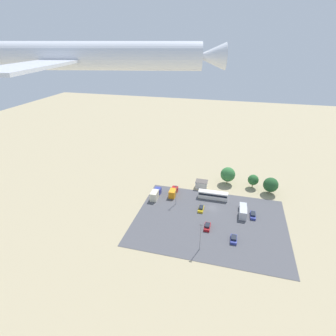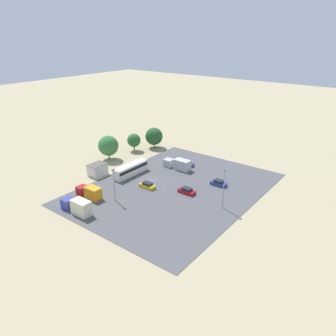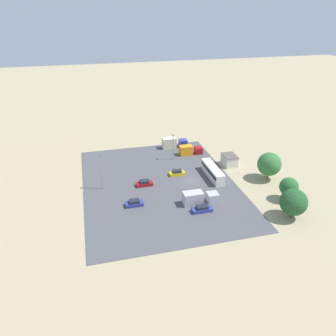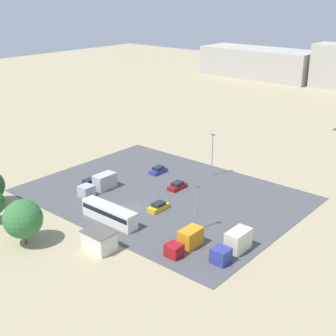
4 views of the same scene
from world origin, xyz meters
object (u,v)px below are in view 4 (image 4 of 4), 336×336
Objects in this scene: shed_building at (99,240)px; parked_car_1 at (177,186)px; parked_car_2 at (158,207)px; parked_truck_1 at (233,245)px; parked_car_0 at (90,183)px; parked_truck_0 at (100,184)px; parked_car_3 at (158,170)px; parked_truck_2 at (186,241)px; bus at (109,213)px.

shed_building is 27.04m from parked_car_1.
parked_truck_1 reaches higher than parked_car_2.
parked_car_1 is at bearing 35.08° from parked_car_0.
parked_truck_0 reaches higher than parked_car_0.
parked_car_3 is 0.49× the size of parked_truck_0.
shed_building is 1.06× the size of parked_car_0.
parked_truck_2 is (-6.48, -3.58, -0.21)m from parked_truck_1.
parked_car_2 is at bearing -31.17° from parked_truck_2.
parked_truck_0 is at bearing 3.94° from parked_car_2.
parked_truck_2 is (27.55, -6.53, -0.07)m from parked_truck_0.
bus is at bearing 111.23° from parked_car_3.
parked_truck_0 is at bearing -4.95° from parked_truck_1.
parked_car_3 is at bearing 66.93° from parked_car_0.
parked_truck_1 is 1.14× the size of parked_truck_2.
parked_car_1 is at bearing -70.21° from parked_car_2.
parked_truck_2 is at bearing 41.13° from shed_building.
parked_car_3 is at bearing -29.71° from parked_truck_1.
parked_truck_1 reaches higher than parked_car_0.
parked_truck_0 reaches higher than parked_car_1.
shed_building is 1.16× the size of parked_car_2.
parked_car_1 is 26.47m from parked_truck_1.
parked_truck_1 is at bearing -151.07° from parked_truck_2.
parked_car_3 is at bearing -24.69° from parked_car_1.
bus is 19.00m from parked_car_1.
parked_car_3 is 32.88m from parked_truck_2.
parked_car_0 is at bearing -12.43° from parked_truck_2.
bus is at bearing 127.28° from shed_building.
parked_car_2 is 1.03× the size of parked_car_3.
parked_car_2 is at bearing -176.06° from parked_truck_0.
bus reaches higher than parked_truck_2.
parked_car_2 is at bearing -11.85° from parked_truck_1.
parked_truck_1 reaches higher than bus.
parked_car_3 is at bearing 21.23° from bus.
parked_truck_2 reaches higher than parked_car_3.
parked_car_0 is (-20.84, 15.83, -0.92)m from shed_building.
bus is 2.70× the size of parked_car_2.
parked_car_3 is at bearing -48.36° from parked_car_2.
parked_truck_2 is at bearing 28.93° from parked_truck_1.
bus is 24.72m from parked_car_3.
parked_car_2 is (18.60, 0.72, -0.00)m from parked_car_0.
parked_car_0 is 37.75m from parked_truck_1.
shed_building is at bearing 41.13° from parked_truck_2.
bus is at bearing 145.19° from parked_truck_0.
parked_car_2 is 0.53× the size of parked_truck_1.
parked_truck_2 reaches higher than parked_car_2.
parked_car_0 is at bearing 61.04° from bus.
parked_truck_0 reaches higher than parked_car_3.
parked_truck_0 is at bearing 43.47° from parked_car_1.
parked_car_2 is (3.42, 9.11, -1.03)m from bus.
parked_truck_2 is at bearing 139.19° from parked_car_3.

